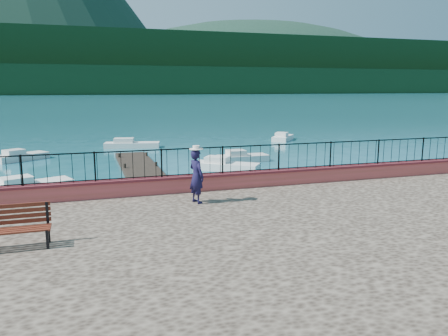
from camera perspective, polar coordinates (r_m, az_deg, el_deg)
ground at (r=12.99m, az=6.16°, el=-11.39°), size 2000.00×2000.00×0.00m
parapet at (r=15.86m, az=0.86°, el=-1.65°), size 28.00×0.46×0.58m
railing at (r=15.72m, az=0.86°, el=1.08°), size 27.00×0.05×0.95m
dock at (r=23.65m, az=-10.23°, el=-1.06°), size 2.00×16.00×0.30m
far_forest at (r=311.06m, az=-17.16°, el=10.86°), size 900.00×60.00×18.00m
foothills at (r=371.42m, az=-17.42°, el=12.73°), size 900.00×120.00×44.00m
companion_hill at (r=613.72m, az=3.80°, el=10.07°), size 448.00×384.00×180.00m
park_bench at (r=11.17m, az=-26.17°, el=-7.99°), size 1.77×0.58×0.99m
person at (r=13.82m, az=-3.61°, el=-1.08°), size 0.61×0.73×1.72m
hat at (r=13.66m, az=-3.66°, el=2.70°), size 0.44×0.44×0.12m
boat_0 at (r=22.38m, az=-24.04°, el=-1.82°), size 3.97×2.65×0.80m
boat_1 at (r=25.76m, az=0.32°, el=0.62°), size 3.87×3.30×0.80m
boat_2 at (r=28.76m, az=2.51°, el=1.66°), size 3.30×1.32×0.80m
boat_3 at (r=32.21m, az=-24.93°, el=1.64°), size 3.47×2.98×0.80m
boat_4 at (r=36.10m, az=-11.92°, el=3.26°), size 4.52×2.20×0.80m
boat_5 at (r=40.55m, az=7.70°, el=4.17°), size 3.08×3.39×0.80m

